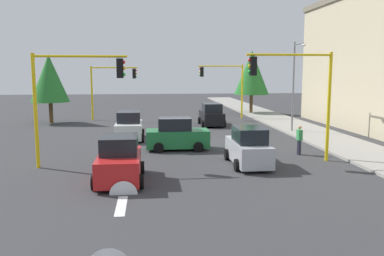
{
  "coord_description": "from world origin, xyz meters",
  "views": [
    {
      "loc": [
        26.37,
        -1.97,
        4.77
      ],
      "look_at": [
        1.15,
        0.74,
        1.2
      ],
      "focal_mm": 37.74,
      "sensor_mm": 36.0,
      "label": 1
    }
  ],
  "objects_px": {
    "traffic_signal_far_left": "(224,80)",
    "tree_opposite_side": "(49,78)",
    "car_black": "(212,115)",
    "street_lamp_curbside": "(295,77)",
    "car_silver": "(248,148)",
    "car_red": "(119,161)",
    "car_green": "(177,135)",
    "traffic_signal_far_right": "(111,82)",
    "car_white": "(129,127)",
    "tree_roadside_far": "(252,73)",
    "traffic_signal_near_left": "(297,85)",
    "traffic_signal_near_right": "(72,87)",
    "pedestrian_crossing": "(299,139)"
  },
  "relations": [
    {
      "from": "traffic_signal_far_right",
      "to": "car_white",
      "type": "height_order",
      "value": "traffic_signal_far_right"
    },
    {
      "from": "tree_roadside_far",
      "to": "pedestrian_crossing",
      "type": "relative_size",
      "value": 4.15
    },
    {
      "from": "car_red",
      "to": "car_white",
      "type": "bearing_deg",
      "value": -179.47
    },
    {
      "from": "car_green",
      "to": "car_red",
      "type": "distance_m",
      "value": 7.54
    },
    {
      "from": "traffic_signal_far_left",
      "to": "tree_opposite_side",
      "type": "distance_m",
      "value": 16.78
    },
    {
      "from": "street_lamp_curbside",
      "to": "pedestrian_crossing",
      "type": "bearing_deg",
      "value": -18.09
    },
    {
      "from": "car_green",
      "to": "traffic_signal_near_right",
      "type": "bearing_deg",
      "value": -53.48
    },
    {
      "from": "car_green",
      "to": "traffic_signal_near_left",
      "type": "bearing_deg",
      "value": 56.32
    },
    {
      "from": "traffic_signal_far_left",
      "to": "car_green",
      "type": "relative_size",
      "value": 1.43
    },
    {
      "from": "pedestrian_crossing",
      "to": "traffic_signal_far_left",
      "type": "bearing_deg",
      "value": -177.04
    },
    {
      "from": "street_lamp_curbside",
      "to": "car_silver",
      "type": "relative_size",
      "value": 1.72
    },
    {
      "from": "traffic_signal_near_left",
      "to": "car_green",
      "type": "xyz_separation_m",
      "value": [
        -4.0,
        -6.0,
        -3.18
      ]
    },
    {
      "from": "tree_roadside_far",
      "to": "car_red",
      "type": "xyz_separation_m",
      "value": [
        26.92,
        -12.78,
        -3.72
      ]
    },
    {
      "from": "traffic_signal_near_left",
      "to": "car_red",
      "type": "bearing_deg",
      "value": -71.98
    },
    {
      "from": "street_lamp_curbside",
      "to": "car_green",
      "type": "height_order",
      "value": "street_lamp_curbside"
    },
    {
      "from": "car_silver",
      "to": "car_white",
      "type": "bearing_deg",
      "value": -142.92
    },
    {
      "from": "traffic_signal_near_right",
      "to": "car_green",
      "type": "relative_size",
      "value": 1.48
    },
    {
      "from": "car_green",
      "to": "car_black",
      "type": "relative_size",
      "value": 0.95
    },
    {
      "from": "traffic_signal_far_left",
      "to": "pedestrian_crossing",
      "type": "relative_size",
      "value": 3.2
    },
    {
      "from": "traffic_signal_near_right",
      "to": "car_white",
      "type": "height_order",
      "value": "traffic_signal_near_right"
    },
    {
      "from": "tree_opposite_side",
      "to": "car_black",
      "type": "bearing_deg",
      "value": 77.58
    },
    {
      "from": "traffic_signal_near_left",
      "to": "tree_roadside_far",
      "type": "height_order",
      "value": "tree_roadside_far"
    },
    {
      "from": "tree_opposite_side",
      "to": "traffic_signal_far_right",
      "type": "bearing_deg",
      "value": 110.44
    },
    {
      "from": "tree_roadside_far",
      "to": "car_silver",
      "type": "height_order",
      "value": "tree_roadside_far"
    },
    {
      "from": "car_white",
      "to": "car_red",
      "type": "xyz_separation_m",
      "value": [
        10.9,
        0.1,
        0.0
      ]
    },
    {
      "from": "traffic_signal_far_left",
      "to": "tree_opposite_side",
      "type": "height_order",
      "value": "tree_opposite_side"
    },
    {
      "from": "traffic_signal_near_right",
      "to": "car_black",
      "type": "relative_size",
      "value": 1.41
    },
    {
      "from": "traffic_signal_near_right",
      "to": "car_black",
      "type": "height_order",
      "value": "traffic_signal_near_right"
    },
    {
      "from": "traffic_signal_far_left",
      "to": "car_silver",
      "type": "relative_size",
      "value": 1.34
    },
    {
      "from": "traffic_signal_far_right",
      "to": "street_lamp_curbside",
      "type": "distance_m",
      "value": 18.12
    },
    {
      "from": "traffic_signal_far_left",
      "to": "car_green",
      "type": "xyz_separation_m",
      "value": [
        16.0,
        -5.95,
        -2.97
      ]
    },
    {
      "from": "tree_opposite_side",
      "to": "car_red",
      "type": "relative_size",
      "value": 1.62
    },
    {
      "from": "tree_roadside_far",
      "to": "car_black",
      "type": "xyz_separation_m",
      "value": [
        9.21,
        -5.95,
        -3.72
      ]
    },
    {
      "from": "car_red",
      "to": "street_lamp_curbside",
      "type": "bearing_deg",
      "value": 135.13
    },
    {
      "from": "tree_opposite_side",
      "to": "car_white",
      "type": "distance_m",
      "value": 13.0
    },
    {
      "from": "car_silver",
      "to": "pedestrian_crossing",
      "type": "bearing_deg",
      "value": 122.07
    },
    {
      "from": "traffic_signal_far_left",
      "to": "car_red",
      "type": "height_order",
      "value": "traffic_signal_far_left"
    },
    {
      "from": "car_silver",
      "to": "traffic_signal_far_right",
      "type": "bearing_deg",
      "value": -157.07
    },
    {
      "from": "traffic_signal_near_right",
      "to": "car_white",
      "type": "bearing_deg",
      "value": 163.82
    },
    {
      "from": "traffic_signal_near_right",
      "to": "traffic_signal_far_right",
      "type": "bearing_deg",
      "value": 179.83
    },
    {
      "from": "traffic_signal_near_left",
      "to": "street_lamp_curbside",
      "type": "xyz_separation_m",
      "value": [
        -9.61,
        3.49,
        0.27
      ]
    },
    {
      "from": "street_lamp_curbside",
      "to": "car_red",
      "type": "relative_size",
      "value": 1.79
    },
    {
      "from": "traffic_signal_near_right",
      "to": "car_green",
      "type": "bearing_deg",
      "value": 126.52
    },
    {
      "from": "traffic_signal_near_left",
      "to": "street_lamp_curbside",
      "type": "distance_m",
      "value": 10.23
    },
    {
      "from": "traffic_signal_far_left",
      "to": "car_black",
      "type": "bearing_deg",
      "value": -22.03
    },
    {
      "from": "traffic_signal_near_right",
      "to": "tree_opposite_side",
      "type": "bearing_deg",
      "value": -163.57
    },
    {
      "from": "traffic_signal_near_right",
      "to": "tree_opposite_side",
      "type": "distance_m",
      "value": 18.77
    },
    {
      "from": "car_silver",
      "to": "car_red",
      "type": "bearing_deg",
      "value": -69.42
    },
    {
      "from": "traffic_signal_far_right",
      "to": "street_lamp_curbside",
      "type": "xyz_separation_m",
      "value": [
        10.39,
        14.83,
        0.59
      ]
    },
    {
      "from": "car_silver",
      "to": "car_red",
      "type": "relative_size",
      "value": 1.04
    }
  ]
}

